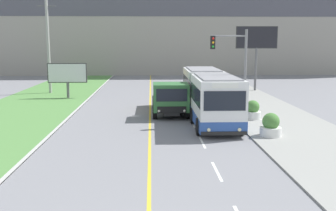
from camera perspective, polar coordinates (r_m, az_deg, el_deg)
name	(u,v)px	position (r m, az deg, el deg)	size (l,w,h in m)	color
city_bus	(209,95)	(26.52, 5.93, 1.49)	(2.68, 11.67, 3.20)	white
dump_truck	(170,99)	(27.78, 0.31, 1.02)	(2.49, 6.78, 2.38)	black
utility_pole_far	(48,44)	(41.07, -17.00, 8.57)	(1.80, 0.28, 9.74)	#9E9E99
traffic_light_mast	(235,65)	(24.75, 9.71, 5.85)	(2.28, 0.32, 5.93)	slate
billboard_large	(257,41)	(41.99, 12.74, 9.13)	(4.30, 0.24, 6.69)	#59595B
billboard_small	(67,74)	(37.13, -14.40, 4.46)	(3.56, 0.24, 3.22)	#59595B
planter_round_near	(271,126)	(22.25, 14.68, -2.89)	(1.17, 1.17, 1.28)	silver
planter_round_second	(253,111)	(26.80, 12.17, -0.75)	(1.11, 1.11, 1.25)	silver
planter_round_third	(234,100)	(31.31, 9.50, 0.78)	(1.12, 1.12, 1.25)	silver
planter_round_far	(225,92)	(35.96, 8.26, 2.00)	(1.19, 1.19, 1.34)	silver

